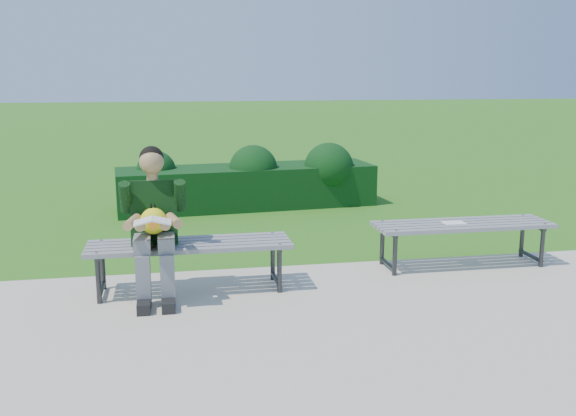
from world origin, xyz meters
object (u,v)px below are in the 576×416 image
object	(u,v)px
seated_boy	(154,219)
paper_sheet	(454,223)
hedge	(253,181)
bench_right	(463,228)
bench_left	(190,248)

from	to	relation	value
seated_boy	paper_sheet	distance (m)	2.98
hedge	bench_right	xyz separation A→B (m)	(1.69, -3.42, 0.03)
bench_right	paper_sheet	size ratio (longest dim) A/B	8.04
bench_left	bench_right	xyz separation A→B (m)	(2.74, 0.28, 0.00)
hedge	paper_sheet	distance (m)	3.77
hedge	seated_boy	size ratio (longest dim) A/B	2.91
hedge	bench_left	bearing A→B (deg)	-105.86
hedge	seated_boy	xyz separation A→B (m)	(-1.35, -3.80, 0.33)
hedge	bench_right	distance (m)	3.82
bench_left	seated_boy	world-z (taller)	seated_boy
bench_right	seated_boy	world-z (taller)	seated_boy
bench_left	paper_sheet	world-z (taller)	bench_left
hedge	paper_sheet	xyz separation A→B (m)	(1.59, -3.42, 0.09)
seated_boy	bench_right	bearing A→B (deg)	7.08
paper_sheet	seated_boy	bearing A→B (deg)	-172.68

